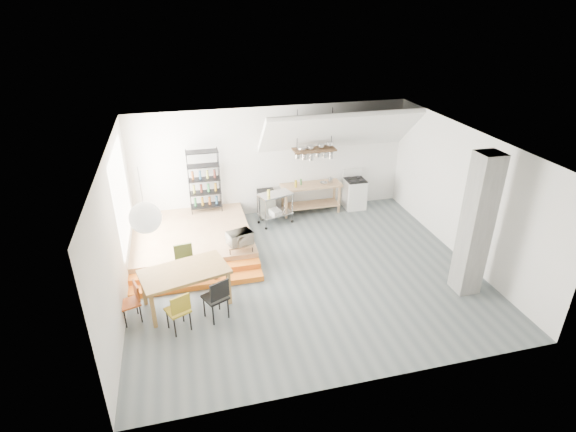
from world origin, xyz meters
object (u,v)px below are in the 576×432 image
object	(u,v)px
stove	(354,193)
dining_table	(185,274)
mini_fridge	(266,204)
rolling_cart	(275,204)

from	to	relation	value
stove	dining_table	distance (m)	6.43
stove	mini_fridge	xyz separation A→B (m)	(-2.75, 0.04, -0.07)
dining_table	mini_fridge	size ratio (longest dim) A/B	2.39
rolling_cart	mini_fridge	xyz separation A→B (m)	(-0.16, 0.50, -0.19)
rolling_cart	mini_fridge	distance (m)	0.56
stove	rolling_cart	world-z (taller)	stove
stove	mini_fridge	world-z (taller)	stove
stove	mini_fridge	distance (m)	2.75
rolling_cart	dining_table	bearing A→B (deg)	-145.81
mini_fridge	rolling_cart	bearing A→B (deg)	-72.16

